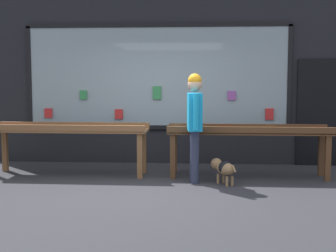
# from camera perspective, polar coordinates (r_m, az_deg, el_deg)

# --- Properties ---
(ground_plane) EXTENTS (40.00, 40.00, 0.00)m
(ground_plane) POSITION_cam_1_polar(r_m,az_deg,el_deg) (7.31, -1.97, -7.67)
(ground_plane) COLOR #2D2D33
(shopfront_facade) EXTENTS (7.19, 0.29, 3.56)m
(shopfront_facade) POSITION_cam_1_polar(r_m,az_deg,el_deg) (9.50, -0.33, 6.12)
(shopfront_facade) COLOR black
(shopfront_facade) RESTS_ON ground_plane
(display_table_left) EXTENTS (2.80, 0.67, 0.92)m
(display_table_left) POSITION_cam_1_polar(r_m,az_deg,el_deg) (8.46, -11.93, -0.88)
(display_table_left) COLOR brown
(display_table_left) RESTS_ON ground_plane
(display_table_right) EXTENTS (2.80, 0.64, 0.90)m
(display_table_right) POSITION_cam_1_polar(r_m,az_deg,el_deg) (8.19, 9.73, -1.13)
(display_table_right) COLOR brown
(display_table_right) RESTS_ON ground_plane
(person_browsing) EXTENTS (0.26, 0.69, 1.79)m
(person_browsing) POSITION_cam_1_polar(r_m,az_deg,el_deg) (7.65, 3.26, 0.97)
(person_browsing) COLOR #2D334C
(person_browsing) RESTS_ON ground_plane
(small_dog) EXTENTS (0.43, 0.51, 0.40)m
(small_dog) POSITION_cam_1_polar(r_m,az_deg,el_deg) (7.64, 6.78, -5.09)
(small_dog) COLOR #99724C
(small_dog) RESTS_ON ground_plane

